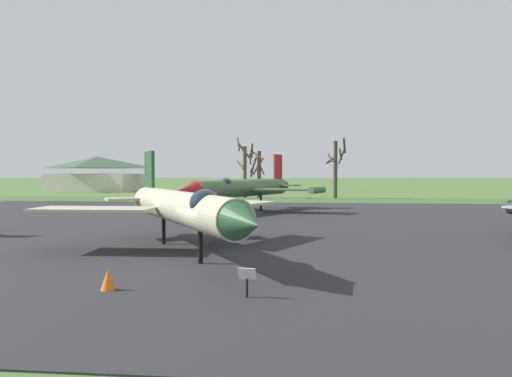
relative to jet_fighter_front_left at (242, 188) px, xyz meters
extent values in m
plane|color=#4C6B33|center=(1.45, -26.32, -2.51)|extent=(600.00, 600.00, 0.00)
cube|color=#28282B|center=(1.45, -10.73, -2.48)|extent=(71.49, 51.97, 0.05)
cube|color=#3C5F2D|center=(1.45, 21.25, -2.48)|extent=(131.49, 12.00, 0.06)
cylinder|color=#4C6B47|center=(0.15, 0.30, -0.04)|extent=(8.28, 14.11, 1.72)
cone|color=#B21E1E|center=(-3.76, -7.43, -0.04)|extent=(2.49, 2.85, 1.59)
cylinder|color=black|center=(3.68, 7.28, -0.04)|extent=(1.50, 1.39, 1.21)
ellipsoid|color=#19232D|center=(-1.18, -2.33, 0.44)|extent=(1.19, 2.24, 1.12)
cube|color=#4C6B47|center=(-2.53, 3.62, -0.16)|extent=(5.99, 6.29, 0.16)
cube|color=#4C6B47|center=(4.41, 0.11, -0.16)|extent=(6.26, 3.17, 0.16)
cylinder|color=#4C6B47|center=(-4.95, 5.52, -0.16)|extent=(1.82, 2.75, 0.64)
cylinder|color=#4C6B47|center=(7.38, -0.72, -0.16)|extent=(1.82, 2.75, 0.64)
cube|color=#B21E1E|center=(3.27, 6.47, 2.18)|extent=(0.91, 1.53, 2.70)
cube|color=#4C6B47|center=(1.88, 6.90, 0.09)|extent=(2.67, 2.42, 0.16)
cube|color=#4C6B47|center=(4.44, 5.60, 0.09)|extent=(2.67, 2.42, 0.16)
cylinder|color=black|center=(-1.33, -2.63, -1.70)|extent=(0.23, 0.23, 1.61)
cylinder|color=black|center=(1.64, 3.24, -1.70)|extent=(0.23, 0.23, 1.61)
cylinder|color=black|center=(-3.99, -8.41, -2.22)|extent=(0.08, 0.08, 0.56)
cube|color=white|center=(-3.99, -8.41, -1.76)|extent=(0.55, 0.31, 0.41)
cylinder|color=#B7B293|center=(-0.15, -22.96, -0.19)|extent=(8.72, 12.76, 1.61)
cone|color=#234C2D|center=(4.00, -29.69, -0.19)|extent=(2.22, 2.33, 1.49)
cylinder|color=black|center=(-4.00, -16.73, -0.19)|extent=(1.43, 1.35, 1.13)
ellipsoid|color=#19232D|center=(1.76, -26.07, 0.25)|extent=(1.23, 2.32, 1.16)
cube|color=#B7B293|center=(-4.52, -23.08, -0.31)|extent=(5.99, 2.59, 0.15)
cube|color=#B7B293|center=(1.91, -19.11, -0.31)|extent=(4.96, 6.40, 0.15)
cube|color=#234C2D|center=(-3.48, -17.57, 1.73)|extent=(1.15, 1.71, 2.22)
cube|color=#B7B293|center=(-4.68, -18.42, -0.07)|extent=(2.74, 2.48, 0.15)
cube|color=#B7B293|center=(-2.18, -16.88, -0.07)|extent=(2.74, 2.48, 0.15)
cylinder|color=black|center=(1.46, -25.58, -1.75)|extent=(0.22, 0.22, 1.51)
cylinder|color=black|center=(-1.77, -20.34, -1.75)|extent=(0.22, 0.22, 1.51)
cylinder|color=black|center=(4.13, -30.85, -2.19)|extent=(0.08, 0.08, 0.64)
cube|color=white|center=(4.13, -30.85, -1.69)|extent=(0.60, 0.27, 0.41)
cylinder|color=brown|center=(-2.87, 26.24, 1.52)|extent=(0.63, 0.63, 8.06)
cylinder|color=brown|center=(-3.50, 25.70, 2.66)|extent=(1.46, 1.63, 1.45)
cylinder|color=brown|center=(-1.75, 26.41, 4.90)|extent=(0.70, 2.50, 2.22)
cylinder|color=brown|center=(-3.84, 25.97, 5.87)|extent=(0.90, 2.24, 2.25)
cylinder|color=brown|center=(-2.02, 26.29, 3.64)|extent=(0.34, 1.88, 1.86)
cylinder|color=brown|center=(-2.75, 25.24, 4.69)|extent=(2.27, 0.59, 2.66)
cylinder|color=brown|center=(-0.67, 26.81, 1.17)|extent=(0.62, 0.62, 7.34)
cylinder|color=brown|center=(-0.91, 27.60, 2.45)|extent=(1.92, 0.83, 2.82)
cylinder|color=brown|center=(-0.28, 26.41, 2.11)|extent=(1.09, 1.08, 2.02)
cylinder|color=brown|center=(-1.15, 25.99, 4.30)|extent=(1.89, 1.24, 1.41)
cylinder|color=brown|center=(-1.56, 27.14, 2.71)|extent=(1.08, 2.14, 2.63)
cylinder|color=brown|center=(-1.67, 26.98, 2.20)|extent=(0.70, 2.30, 2.81)
cylinder|color=#42382D|center=(11.05, 26.10, 1.89)|extent=(0.60, 0.60, 8.78)
cylinder|color=#42382D|center=(10.25, 25.89, 3.70)|extent=(0.75, 1.85, 1.40)
cylinder|color=#42382D|center=(12.01, 26.43, 3.92)|extent=(0.93, 2.16, 2.27)
cylinder|color=#42382D|center=(10.35, 26.69, 3.35)|extent=(1.51, 1.72, 1.16)
cylinder|color=#42382D|center=(12.37, 25.89, 5.55)|extent=(0.78, 2.88, 2.28)
cylinder|color=#42382D|center=(11.81, 25.92, 4.25)|extent=(0.65, 1.74, 1.78)
cube|color=beige|center=(-37.80, 50.63, -0.67)|extent=(18.67, 13.96, 3.67)
pyramid|color=#38563D|center=(-37.80, 50.63, 3.63)|extent=(19.61, 14.66, 2.47)
cone|color=orange|center=(-0.68, -30.38, -2.12)|extent=(0.54, 0.54, 0.78)
camera|label=1|loc=(5.84, -45.49, 1.56)|focal=32.64mm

